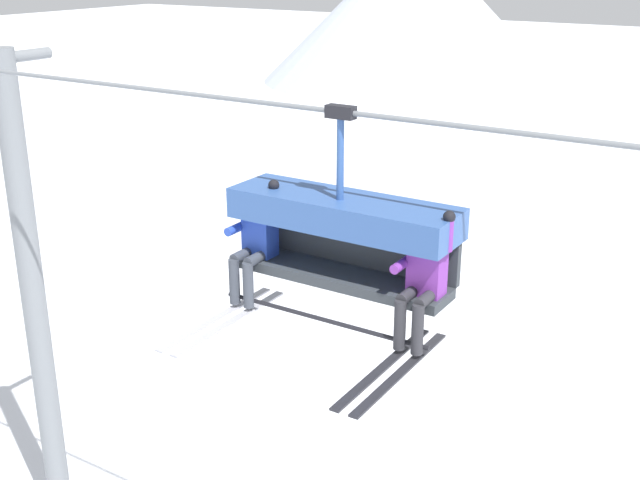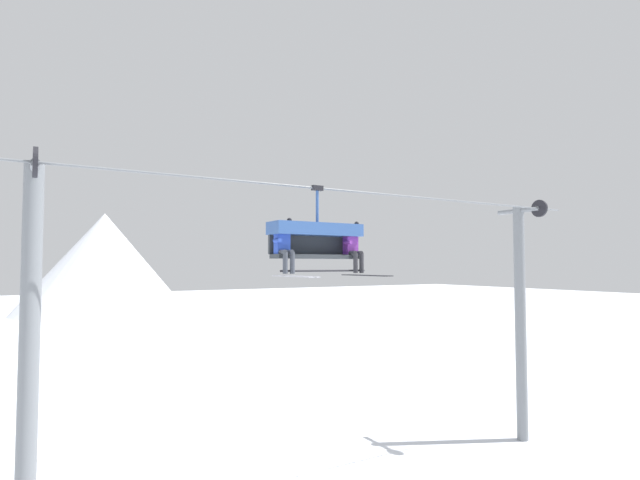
% 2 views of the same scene
% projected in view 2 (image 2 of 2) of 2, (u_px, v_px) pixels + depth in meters
% --- Properties ---
extents(mountain_peak_central, '(19.82, 19.82, 12.03)m').
position_uv_depth(mountain_peak_central, '(104.00, 263.00, 60.25)').
color(mountain_peak_central, white).
rests_on(mountain_peak_central, ground_plane).
extents(lift_tower_near, '(0.36, 1.88, 7.90)m').
position_uv_depth(lift_tower_near, '(29.00, 354.00, 9.39)').
color(lift_tower_near, slate).
rests_on(lift_tower_near, ground_plane).
extents(lift_tower_far, '(0.36, 1.88, 7.90)m').
position_uv_depth(lift_tower_far, '(521.00, 315.00, 16.68)').
color(lift_tower_far, slate).
rests_on(lift_tower_far, ground_plane).
extents(lift_cable, '(16.23, 0.05, 0.05)m').
position_uv_depth(lift_cable, '(361.00, 192.00, 12.54)').
color(lift_cable, slate).
extents(chairlift_chair, '(2.31, 0.74, 2.05)m').
position_uv_depth(chairlift_chair, '(316.00, 236.00, 11.90)').
color(chairlift_chair, '#33383D').
extents(skier_blue, '(0.48, 1.70, 1.34)m').
position_uv_depth(skier_blue, '(285.00, 246.00, 11.22)').
color(skier_blue, '#2847B7').
extents(skier_purple, '(0.48, 1.70, 1.34)m').
position_uv_depth(skier_purple, '(353.00, 247.00, 12.18)').
color(skier_purple, purple).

